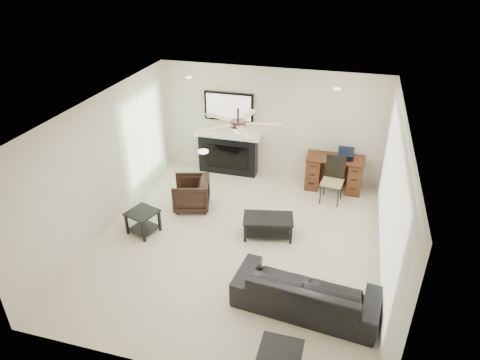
% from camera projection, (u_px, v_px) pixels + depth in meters
% --- Properties ---
extents(room_shell, '(5.50, 5.54, 2.52)m').
position_uv_depth(room_shell, '(249.00, 158.00, 6.93)').
color(room_shell, beige).
rests_on(room_shell, ground).
extents(sofa, '(2.17, 1.04, 0.61)m').
position_uv_depth(sofa, '(306.00, 291.00, 6.20)').
color(sofa, black).
rests_on(sofa, ground).
extents(armchair, '(0.88, 0.86, 0.65)m').
position_uv_depth(armchair, '(191.00, 194.00, 8.61)').
color(armchair, black).
rests_on(armchair, ground).
extents(coffee_table, '(0.98, 0.67, 0.40)m').
position_uv_depth(coffee_table, '(268.00, 227.00, 7.81)').
color(coffee_table, black).
rests_on(coffee_table, ground).
extents(end_table_left, '(0.63, 0.63, 0.45)m').
position_uv_depth(end_table_left, '(143.00, 222.00, 7.90)').
color(end_table_left, black).
rests_on(end_table_left, ground).
extents(fireplace_unit, '(1.52, 0.34, 1.91)m').
position_uv_depth(fireplace_unit, '(228.00, 135.00, 9.66)').
color(fireplace_unit, black).
rests_on(fireplace_unit, ground).
extents(desk, '(1.22, 0.56, 0.76)m').
position_uv_depth(desk, '(334.00, 173.00, 9.26)').
color(desk, '#381A0E').
rests_on(desk, ground).
extents(desk_chair, '(0.47, 0.49, 0.97)m').
position_uv_depth(desk_chair, '(332.00, 181.00, 8.74)').
color(desk_chair, black).
rests_on(desk_chair, ground).
extents(laptop, '(0.33, 0.24, 0.23)m').
position_uv_depth(laptop, '(346.00, 154.00, 8.95)').
color(laptop, black).
rests_on(laptop, desk).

